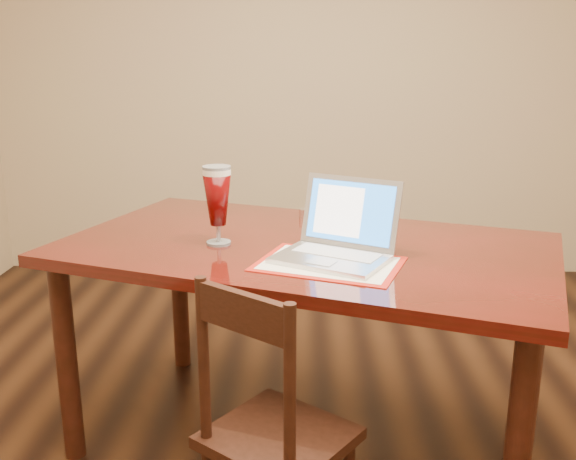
{
  "coord_description": "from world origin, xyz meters",
  "views": [
    {
      "loc": [
        -0.08,
        -1.94,
        1.51
      ],
      "look_at": [
        -0.15,
        0.31,
        0.89
      ],
      "focal_mm": 40.0,
      "sensor_mm": 36.0,
      "label": 1
    }
  ],
  "objects": [
    {
      "name": "dining_table",
      "position": [
        -0.09,
        0.34,
        0.74
      ],
      "size": [
        2.01,
        1.54,
        1.13
      ],
      "rotation": [
        0.0,
        0.0,
        -0.34
      ],
      "color": "#4D0D0A",
      "rests_on": "ground"
    },
    {
      "name": "dining_chair",
      "position": [
        -0.18,
        -0.27,
        0.43
      ],
      "size": [
        0.53,
        0.53,
        0.92
      ],
      "rotation": [
        0.0,
        0.0,
        -0.64
      ],
      "color": "black",
      "rests_on": "ground"
    }
  ]
}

